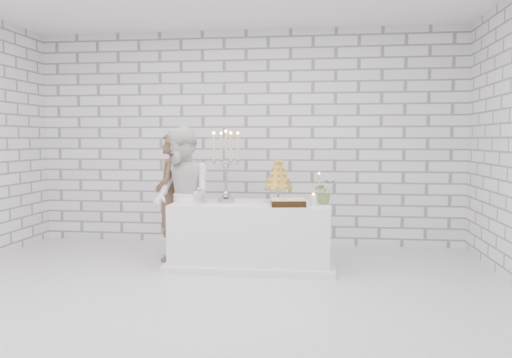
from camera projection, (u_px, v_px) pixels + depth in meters
name	position (u px, v px, depth m)	size (l,w,h in m)	color
ground	(209.00, 297.00, 4.76)	(6.00, 5.00, 0.01)	silver
wall_back	(246.00, 138.00, 7.11)	(6.00, 0.01, 3.00)	white
wall_front	(80.00, 135.00, 2.17)	(6.00, 0.01, 3.00)	white
cake_table	(251.00, 235.00, 5.86)	(1.80, 0.80, 0.75)	white
groom	(171.00, 197.00, 6.19)	(0.57, 0.37, 1.56)	brown
bride	(183.00, 197.00, 5.86)	(0.80, 0.62, 1.64)	white
candelabra	(226.00, 166.00, 5.82)	(0.34, 0.34, 0.84)	#9B9BA5
croquembouche	(278.00, 180.00, 5.81)	(0.34, 0.34, 0.52)	#B58F30
chocolate_cake	(288.00, 202.00, 5.53)	(0.37, 0.26, 0.08)	black
pillar_candle	(313.00, 200.00, 5.57)	(0.08, 0.08, 0.12)	white
extra_taper	(319.00, 188.00, 5.96)	(0.06, 0.06, 0.32)	beige
flowers	(324.00, 192.00, 5.70)	(0.25, 0.22, 0.28)	#4D652F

